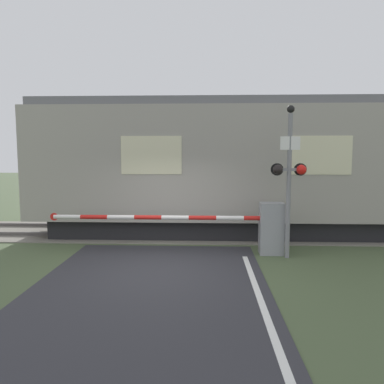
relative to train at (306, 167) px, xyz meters
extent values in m
plane|color=#475638|center=(-4.21, -3.83, -2.13)|extent=(80.00, 80.00, 0.00)
cube|color=slate|center=(-4.21, 0.00, -2.12)|extent=(36.00, 3.20, 0.03)
cube|color=#595451|center=(-4.21, -0.72, -2.05)|extent=(36.00, 0.08, 0.10)
cube|color=#595451|center=(-4.21, 0.72, -2.05)|extent=(36.00, 0.08, 0.10)
cube|color=black|center=(0.00, 0.00, -1.83)|extent=(15.67, 2.49, 0.60)
cube|color=#9E998E|center=(0.00, 0.00, 0.13)|extent=(17.03, 2.93, 3.34)
cube|color=slate|center=(0.00, 0.00, 1.92)|extent=(16.69, 2.69, 0.24)
cube|color=beige|center=(0.00, -1.47, 0.38)|extent=(1.70, 0.02, 1.07)
cube|color=beige|center=(-4.68, -1.47, 0.38)|extent=(1.70, 0.02, 1.07)
cube|color=gray|center=(-1.48, -2.47, -1.47)|extent=(0.60, 0.44, 1.32)
cylinder|color=gray|center=(-1.48, -2.47, -1.21)|extent=(0.16, 0.16, 0.18)
cylinder|color=red|center=(-1.83, -2.47, -1.21)|extent=(0.70, 0.11, 0.11)
cylinder|color=white|center=(-2.53, -2.47, -1.21)|extent=(0.70, 0.11, 0.11)
cylinder|color=red|center=(-3.23, -2.47, -1.21)|extent=(0.70, 0.11, 0.11)
cylinder|color=white|center=(-3.94, -2.47, -1.21)|extent=(0.70, 0.11, 0.11)
cylinder|color=red|center=(-4.64, -2.47, -1.21)|extent=(0.70, 0.11, 0.11)
cylinder|color=white|center=(-5.34, -2.47, -1.21)|extent=(0.70, 0.11, 0.11)
cylinder|color=red|center=(-6.05, -2.47, -1.21)|extent=(0.70, 0.11, 0.11)
cylinder|color=white|center=(-6.75, -2.47, -1.21)|extent=(0.70, 0.11, 0.11)
cylinder|color=red|center=(-7.10, -2.47, -1.21)|extent=(0.20, 0.02, 0.20)
cylinder|color=gray|center=(-1.14, -2.80, -0.38)|extent=(0.11, 0.11, 3.52)
cube|color=gray|center=(-1.14, -2.80, 0.05)|extent=(0.68, 0.07, 0.07)
sphere|color=black|center=(-1.42, -2.85, 0.05)|extent=(0.24, 0.24, 0.24)
sphere|color=red|center=(-0.85, -2.85, 0.05)|extent=(0.24, 0.24, 0.24)
cylinder|color=black|center=(-1.42, -2.74, 0.05)|extent=(0.30, 0.06, 0.30)
cylinder|color=black|center=(-0.85, -2.74, 0.05)|extent=(0.30, 0.06, 0.30)
cube|color=white|center=(-1.14, -2.84, 0.68)|extent=(0.47, 0.02, 0.32)
sphere|color=black|center=(-1.14, -2.80, 1.48)|extent=(0.18, 0.18, 0.18)
camera|label=1|loc=(-3.12, -11.93, 0.44)|focal=35.00mm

